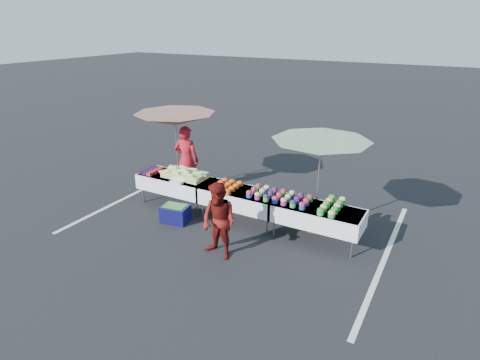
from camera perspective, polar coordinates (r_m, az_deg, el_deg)
The scene contains 17 objects.
ground at distance 9.22m, azimuth 0.00°, elevation -5.79°, with size 80.00×80.00×0.00m, color black.
stripe_left at distance 10.99m, azimuth -14.72°, elevation -1.83°, with size 0.10×5.00×0.00m, color silver.
stripe_right at distance 8.34m, azimuth 19.89°, elevation -10.40°, with size 0.10×5.00×0.00m, color silver.
table_left at distance 9.90m, azimuth -9.12°, elevation -0.37°, with size 1.86×0.81×0.75m.
table_center at distance 8.96m, azimuth 0.00°, elevation -2.48°, with size 1.86×0.81×0.75m.
table_right at distance 8.32m, azimuth 10.92°, elevation -4.91°, with size 1.86×0.81×0.75m.
berry_punnets at distance 10.22m, azimuth -12.54°, elevation 1.33°, with size 0.40×0.54×0.08m.
corn_pile at distance 9.69m, azimuth -7.85°, elevation 0.85°, with size 1.16×0.57×0.26m.
plastic_bags at distance 9.44m, azimuth -8.87°, elevation -0.21°, with size 0.30×0.25×0.05m, color white.
carrot_bowls at distance 9.03m, azimuth -1.97°, elevation -0.80°, with size 0.55×0.69×0.11m.
potato_cups at distance 8.48m, azimuth 5.61°, elevation -2.22°, with size 1.34×0.58×0.16m.
bean_baskets at distance 8.22m, azimuth 12.93°, elevation -3.56°, with size 0.36×0.86×0.15m.
vendor at distance 10.48m, azimuth -7.61°, elevation 2.84°, with size 0.66×0.43×1.81m, color #A5121F.
customer at distance 7.57m, azimuth -3.03°, elevation -5.87°, with size 0.73×0.57×1.50m, color #64120F.
umbrella_left at distance 10.42m, azimuth -9.20°, elevation 8.47°, with size 2.10×2.10×2.12m.
umbrella_right at distance 8.24m, azimuth 11.41°, elevation 4.48°, with size 2.51×2.51×2.07m.
storage_bin at distance 9.21m, azimuth -9.18°, elevation -4.69°, with size 0.66×0.53×0.39m.
Camera 1 is at (4.00, -7.14, 4.24)m, focal length 30.00 mm.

